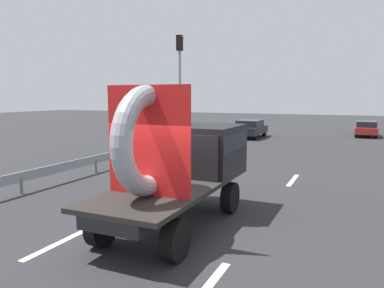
{
  "coord_description": "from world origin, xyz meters",
  "views": [
    {
      "loc": [
        3.73,
        -6.78,
        3.05
      ],
      "look_at": [
        -0.1,
        1.67,
        1.86
      ],
      "focal_mm": 34.33,
      "sensor_mm": 36.0,
      "label": 1
    }
  ],
  "objects": [
    {
      "name": "lane_dash_right_far",
      "position": [
        1.66,
        6.8,
        0.0
      ],
      "size": [
        0.16,
        2.03,
        0.01
      ],
      "primitive_type": "cube",
      "rotation": [
        0.0,
        0.0,
        1.57
      ],
      "color": "beige",
      "rests_on": "ground_plane"
    },
    {
      "name": "ground_plane",
      "position": [
        0.0,
        0.0,
        0.0
      ],
      "size": [
        120.0,
        120.0,
        0.0
      ],
      "primitive_type": "plane",
      "color": "#28282B"
    },
    {
      "name": "traffic_light",
      "position": [
        -6.21,
        13.36,
        4.3
      ],
      "size": [
        0.42,
        0.36,
        6.7
      ],
      "color": "gray",
      "rests_on": "ground_plane"
    },
    {
      "name": "oncoming_car",
      "position": [
        4.34,
        24.58,
        0.64
      ],
      "size": [
        1.57,
        3.66,
        1.19
      ],
      "color": "black",
      "rests_on": "ground_plane"
    },
    {
      "name": "lane_dash_left_near",
      "position": [
        -1.86,
        -1.11,
        0.0
      ],
      "size": [
        0.16,
        2.15,
        0.01
      ],
      "primitive_type": "cube",
      "rotation": [
        0.0,
        0.0,
        1.57
      ],
      "color": "beige",
      "rests_on": "ground_plane"
    },
    {
      "name": "guardrail",
      "position": [
        -5.84,
        3.09,
        0.53
      ],
      "size": [
        0.1,
        14.47,
        0.71
      ],
      "color": "gray",
      "rests_on": "ground_plane"
    },
    {
      "name": "lane_dash_left_far",
      "position": [
        -1.86,
        6.4,
        0.0
      ],
      "size": [
        0.16,
        2.46,
        0.01
      ],
      "primitive_type": "cube",
      "rotation": [
        0.0,
        0.0,
        1.57
      ],
      "color": "beige",
      "rests_on": "ground_plane"
    },
    {
      "name": "flatbed_truck",
      "position": [
        -0.1,
        1.3,
        1.55
      ],
      "size": [
        2.02,
        5.13,
        3.29
      ],
      "color": "black",
      "rests_on": "ground_plane"
    },
    {
      "name": "distant_sedan",
      "position": [
        -3.63,
        20.05,
        0.71
      ],
      "size": [
        1.75,
        4.08,
        1.33
      ],
      "color": "black",
      "rests_on": "ground_plane"
    }
  ]
}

